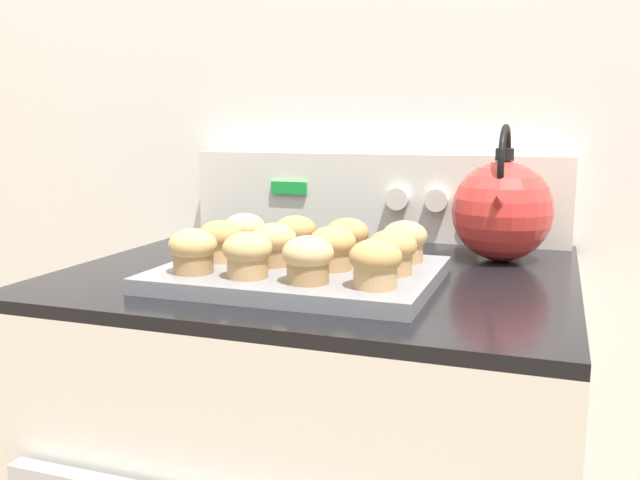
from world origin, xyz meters
TOP-DOWN VIEW (x-y plane):
  - wall_back at (0.00, 0.71)m, footprint 8.00×0.05m
  - control_panel at (0.00, 0.66)m, footprint 0.75×0.07m
  - muffin_pan at (0.00, 0.25)m, footprint 0.39×0.30m
  - muffin_r0_c0 at (-0.13, 0.16)m, footprint 0.07×0.07m
  - muffin_r0_c1 at (-0.04, 0.16)m, footprint 0.07×0.07m
  - muffin_r0_c2 at (0.05, 0.16)m, footprint 0.07×0.07m
  - muffin_r0_c3 at (0.13, 0.16)m, footprint 0.07×0.07m
  - muffin_r1_c0 at (-0.13, 0.25)m, footprint 0.07×0.07m
  - muffin_r1_c1 at (-0.04, 0.25)m, footprint 0.07×0.07m
  - muffin_r1_c2 at (0.05, 0.25)m, footprint 0.07×0.07m
  - muffin_r1_c3 at (0.14, 0.25)m, footprint 0.07×0.07m
  - muffin_r2_c0 at (-0.13, 0.33)m, footprint 0.07×0.07m
  - muffin_r2_c1 at (-0.04, 0.33)m, footprint 0.07×0.07m
  - muffin_r2_c2 at (0.04, 0.33)m, footprint 0.07×0.07m
  - muffin_r2_c3 at (0.13, 0.34)m, footprint 0.07×0.07m
  - tea_kettle at (0.26, 0.50)m, footprint 0.17×0.20m

SIDE VIEW (x-z plane):
  - muffin_pan at x=0.00m, z-range 0.93..0.96m
  - muffin_r0_c0 at x=-0.13m, z-range 0.96..1.02m
  - muffin_r0_c1 at x=-0.04m, z-range 0.96..1.02m
  - muffin_r0_c2 at x=0.05m, z-range 0.96..1.02m
  - muffin_r0_c3 at x=0.13m, z-range 0.96..1.02m
  - muffin_r1_c0 at x=-0.13m, z-range 0.96..1.02m
  - muffin_r1_c1 at x=-0.04m, z-range 0.96..1.02m
  - muffin_r1_c2 at x=0.05m, z-range 0.96..1.02m
  - muffin_r1_c3 at x=0.14m, z-range 0.96..1.02m
  - muffin_r2_c0 at x=-0.13m, z-range 0.96..1.02m
  - muffin_r2_c1 at x=-0.04m, z-range 0.96..1.02m
  - muffin_r2_c2 at x=0.04m, z-range 0.96..1.02m
  - muffin_r2_c3 at x=0.13m, z-range 0.96..1.02m
  - control_panel at x=0.00m, z-range 0.93..1.10m
  - tea_kettle at x=0.26m, z-range 0.91..1.13m
  - wall_back at x=0.00m, z-range 0.00..2.40m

